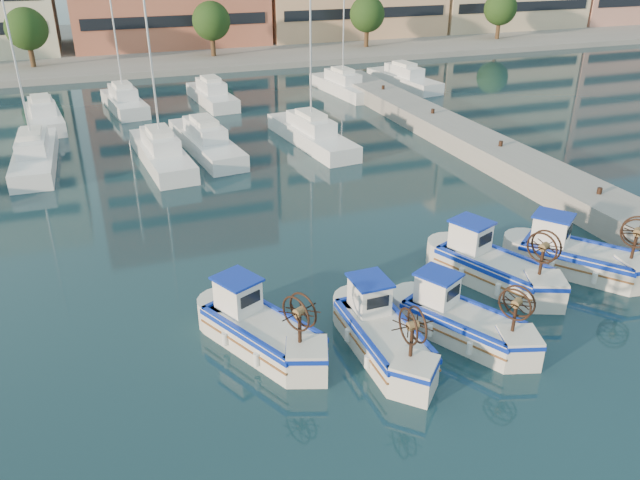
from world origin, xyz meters
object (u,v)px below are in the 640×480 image
at_px(fishing_boat_b, 382,332).
at_px(fishing_boat_d, 491,264).
at_px(fishing_boat_a, 259,327).
at_px(fishing_boat_c, 461,319).
at_px(fishing_boat_e, 576,254).

xyz_separation_m(fishing_boat_b, fishing_boat_d, (5.95, 2.64, 0.04)).
relative_size(fishing_boat_a, fishing_boat_b, 1.05).
xyz_separation_m(fishing_boat_c, fishing_boat_d, (3.12, 2.83, 0.07)).
distance_m(fishing_boat_d, fishing_boat_e, 3.70).
bearing_deg(fishing_boat_b, fishing_boat_d, 23.37).
bearing_deg(fishing_boat_a, fishing_boat_e, -23.06).
distance_m(fishing_boat_a, fishing_boat_b, 4.00).
distance_m(fishing_boat_b, fishing_boat_e, 9.87).
xyz_separation_m(fishing_boat_b, fishing_boat_e, (9.62, 2.20, 0.04)).
bearing_deg(fishing_boat_d, fishing_boat_a, 163.71).
relative_size(fishing_boat_c, fishing_boat_e, 0.95).
relative_size(fishing_boat_b, fishing_boat_d, 0.92).
bearing_deg(fishing_boat_c, fishing_boat_d, 14.29).
distance_m(fishing_boat_c, fishing_boat_e, 7.19).
xyz_separation_m(fishing_boat_a, fishing_boat_b, (3.66, -1.61, -0.01)).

